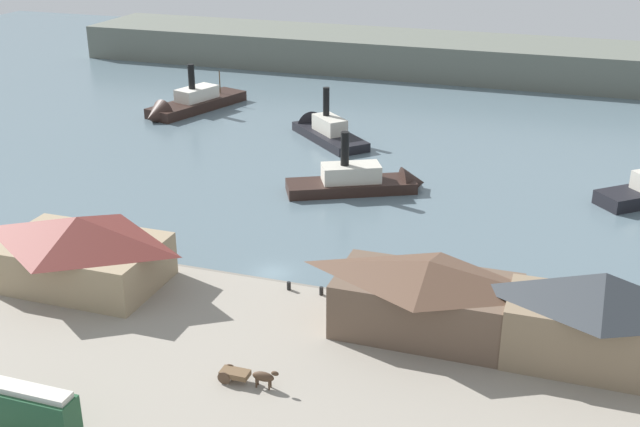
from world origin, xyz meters
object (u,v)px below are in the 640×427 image
Objects in this scene: ferry_approaching_east at (323,130)px; horse_cart at (247,375)px; ferry_moored_east at (366,181)px; ferry_shed_west_terminal at (81,250)px; ferry_shed_east_terminal at (427,297)px; mooring_post_center_east at (289,286)px; ferry_departing_north at (187,105)px; street_tram at (21,405)px; mooring_post_east at (321,291)px; ferry_shed_central_terminal at (599,319)px.

horse_cart is at bearing -76.35° from ferry_approaching_east.
ferry_shed_west_terminal is at bearing -117.37° from ferry_moored_east.
ferry_shed_west_terminal is at bearing -177.24° from ferry_shed_east_terminal.
ferry_departing_north reaches higher than mooring_post_center_east.
ferry_shed_west_terminal is 25.95m from street_tram.
street_tram is at bearing -69.80° from ferry_departing_north.
ferry_departing_north reaches higher than mooring_post_east.
ferry_moored_east is (-3.80, 51.98, -0.69)m from horse_cart.
ferry_shed_east_terminal is 0.87× the size of ferry_moored_east.
ferry_moored_east is at bearing 113.65° from ferry_shed_east_terminal.
ferry_shed_central_terminal reaches higher than street_tram.
ferry_approaching_east is (-31.21, 61.47, -3.76)m from ferry_shed_east_terminal.
ferry_shed_east_terminal is at bearing -13.63° from mooring_post_center_east.
mooring_post_center_east is at bearing -179.53° from mooring_post_east.
street_tram is 33.06m from mooring_post_east.
ferry_moored_east reaches higher than street_tram.
ferry_shed_central_terminal reaches higher than ferry_shed_west_terminal.
street_tram is at bearing -66.23° from ferry_shed_west_terminal.
mooring_post_east is 34.76m from ferry_moored_east.
mooring_post_east is 81.39m from ferry_departing_north.
ferry_approaching_east is (-19.20, 57.63, -0.34)m from mooring_post_east.
ferry_approaching_east is at bearing 103.65° from horse_cart.
ferry_shed_west_terminal is 0.85× the size of ferry_moored_east.
ferry_departing_north is at bearing 138.24° from ferry_shed_central_terminal.
ferry_shed_east_terminal is 1.85× the size of street_tram.
ferry_departing_north is (-24.10, 70.18, -3.71)m from ferry_shed_west_terminal.
ferry_moored_east is 0.82× the size of ferry_departing_north.
ferry_approaching_east reaches higher than mooring_post_center_east.
street_tram is 10.69× the size of mooring_post_center_east.
ferry_departing_north is (-44.84, 30.11, 0.01)m from ferry_moored_east.
ferry_shed_west_terminal reaches higher than horse_cart.
ferry_approaching_east is 31.17m from ferry_departing_north.
horse_cart reaches higher than mooring_post_east.
horse_cart is at bearing -81.14° from mooring_post_center_east.
ferry_departing_north is (-49.60, 64.54, -0.20)m from mooring_post_east.
ferry_moored_east reaches higher than ferry_shed_east_terminal.
ferry_shed_central_terminal is 103.64m from ferry_departing_north.
ferry_approaching_east reaches higher than horse_cart.
ferry_departing_north is at bearing 125.42° from mooring_post_center_east.
street_tram reaches higher than mooring_post_center_east.
ferry_departing_north is (-61.60, 68.37, -3.61)m from ferry_shed_east_terminal.
mooring_post_center_east is (-31.32, 4.40, -4.24)m from ferry_shed_central_terminal.
horse_cart is at bearing -93.09° from mooring_post_east.
ferry_approaching_east is at bearing 116.92° from ferry_shed_east_terminal.
ferry_moored_east is at bearing 62.63° from ferry_shed_west_terminal.
ferry_shed_east_terminal is 1.08× the size of ferry_shed_central_terminal.
ferry_departing_north reaches higher than ferry_approaching_east.
ferry_moored_east is at bearing 97.86° from mooring_post_east.
ferry_approaching_east is (-14.45, 23.20, -0.13)m from ferry_moored_east.
mooring_post_center_east is 79.23m from ferry_departing_north.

